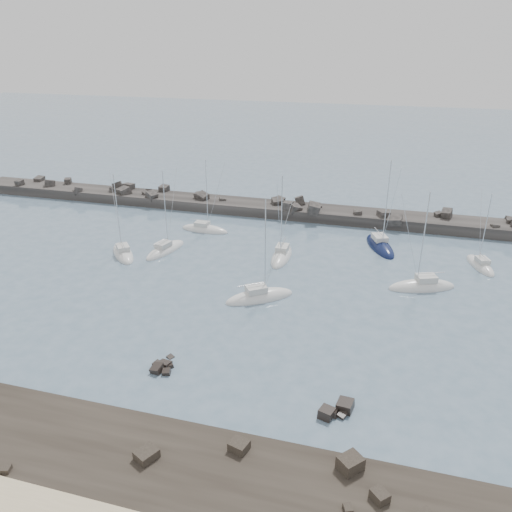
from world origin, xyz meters
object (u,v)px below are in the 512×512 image
(sailboat_7, at_px, (380,246))
(sailboat_3, at_px, (165,250))
(sailboat_4, at_px, (205,230))
(sailboat_9, at_px, (480,266))
(sailboat_8, at_px, (422,287))
(sailboat_1, at_px, (123,254))
(sailboat_6, at_px, (259,297))
(sailboat_5, at_px, (282,257))

(sailboat_7, bearing_deg, sailboat_3, -161.75)
(sailboat_4, distance_m, sailboat_9, 42.41)
(sailboat_7, distance_m, sailboat_8, 13.62)
(sailboat_1, height_order, sailboat_6, sailboat_6)
(sailboat_7, relative_size, sailboat_9, 1.30)
(sailboat_6, bearing_deg, sailboat_8, 23.21)
(sailboat_6, bearing_deg, sailboat_3, 149.30)
(sailboat_1, xyz_separation_m, sailboat_3, (5.48, 2.83, -0.01))
(sailboat_3, bearing_deg, sailboat_9, 8.76)
(sailboat_3, height_order, sailboat_7, sailboat_7)
(sailboat_1, height_order, sailboat_3, sailboat_3)
(sailboat_4, xyz_separation_m, sailboat_7, (28.42, 0.53, 0.02))
(sailboat_6, relative_size, sailboat_7, 0.95)
(sailboat_4, relative_size, sailboat_6, 0.92)
(sailboat_3, xyz_separation_m, sailboat_8, (36.84, -2.08, 0.02))
(sailboat_6, relative_size, sailboat_9, 1.23)
(sailboat_9, bearing_deg, sailboat_1, -169.05)
(sailboat_5, relative_size, sailboat_6, 0.96)
(sailboat_5, xyz_separation_m, sailboat_6, (0.14, -12.85, 0.00))
(sailboat_3, distance_m, sailboat_5, 17.51)
(sailboat_1, distance_m, sailboat_4, 14.88)
(sailboat_6, bearing_deg, sailboat_7, 56.76)
(sailboat_1, distance_m, sailboat_6, 24.17)
(sailboat_1, relative_size, sailboat_3, 1.00)
(sailboat_1, distance_m, sailboat_5, 23.43)
(sailboat_4, bearing_deg, sailboat_8, -18.95)
(sailboat_3, xyz_separation_m, sailboat_4, (2.56, 9.69, -0.01))
(sailboat_5, bearing_deg, sailboat_9, 9.17)
(sailboat_6, bearing_deg, sailboat_4, 126.63)
(sailboat_1, bearing_deg, sailboat_7, 19.69)
(sailboat_6, relative_size, sailboat_8, 1.00)
(sailboat_3, relative_size, sailboat_7, 0.89)
(sailboat_3, xyz_separation_m, sailboat_9, (44.89, 6.92, -0.00))
(sailboat_5, distance_m, sailboat_8, 20.02)
(sailboat_1, relative_size, sailboat_7, 0.88)
(sailboat_6, bearing_deg, sailboat_5, 90.64)
(sailboat_6, distance_m, sailboat_8, 21.06)
(sailboat_3, bearing_deg, sailboat_5, 8.10)
(sailboat_7, height_order, sailboat_8, sailboat_7)
(sailboat_4, height_order, sailboat_9, sailboat_4)
(sailboat_9, bearing_deg, sailboat_8, -131.81)
(sailboat_7, bearing_deg, sailboat_8, -64.55)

